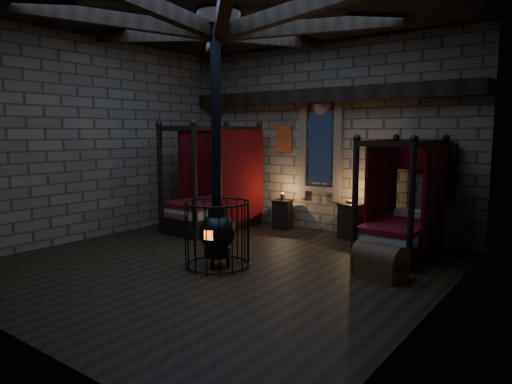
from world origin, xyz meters
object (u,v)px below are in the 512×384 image
Objects in this scene: trunk_right at (380,262)px; stove at (217,229)px; bed_right at (402,227)px; trunk_left at (181,223)px; bed_left at (215,203)px.

trunk_right is 0.21× the size of stove.
stove reaches higher than bed_right.
trunk_right is at bearing 11.40° from stove.
trunk_right is at bearing -0.32° from trunk_left.
stove is at bearing -130.12° from bed_right.
trunk_left is at bearing -171.31° from trunk_right.
stove reaches higher than trunk_left.
trunk_left is 0.20× the size of stove.
bed_left is 2.80× the size of trunk_right.
bed_right is 4.66m from trunk_left.
stove is (-2.39, -1.08, 0.40)m from trunk_right.
bed_left is at bearing 119.47° from stove.
trunk_left is (-0.16, -0.95, -0.33)m from bed_left.
trunk_left is at bearing -97.58° from bed_left.
stove is at bearing -45.52° from bed_left.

